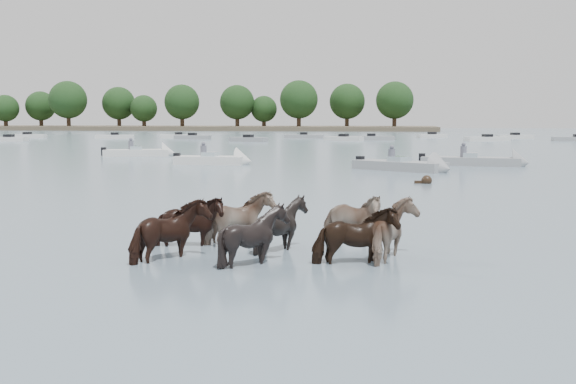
# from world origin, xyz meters

# --- Properties ---
(ground) EXTENTS (400.00, 400.00, 0.00)m
(ground) POSITION_xyz_m (0.00, 0.00, 0.00)
(ground) COLOR slate
(ground) RESTS_ON ground
(shoreline) EXTENTS (160.00, 30.00, 1.00)m
(shoreline) POSITION_xyz_m (-70.00, 150.00, 0.50)
(shoreline) COLOR #4C4233
(shoreline) RESTS_ON ground
(pony_herd) EXTENTS (5.81, 3.89, 1.36)m
(pony_herd) POSITION_xyz_m (-0.78, 2.14, 0.43)
(pony_herd) COLOR black
(pony_herd) RESTS_ON ground
(swimming_pony) EXTENTS (0.72, 0.44, 0.44)m
(swimming_pony) POSITION_xyz_m (2.60, 17.12, 0.10)
(swimming_pony) COLOR black
(swimming_pony) RESTS_ON ground
(motorboat_a) EXTENTS (4.71, 1.72, 1.92)m
(motorboat_a) POSITION_xyz_m (-8.79, 26.90, 0.23)
(motorboat_a) COLOR silver
(motorboat_a) RESTS_ON ground
(motorboat_b) EXTENTS (5.40, 4.10, 1.92)m
(motorboat_b) POSITION_xyz_m (2.16, 23.67, 0.23)
(motorboat_b) COLOR gray
(motorboat_b) RESTS_ON ground
(motorboat_c) EXTENTS (6.18, 2.39, 1.92)m
(motorboat_c) POSITION_xyz_m (6.32, 28.40, 0.22)
(motorboat_c) COLOR gray
(motorboat_c) RESTS_ON ground
(motorboat_f) EXTENTS (5.27, 3.15, 1.92)m
(motorboat_f) POSITION_xyz_m (-16.53, 34.64, 0.23)
(motorboat_f) COLOR silver
(motorboat_f) RESTS_ON ground
(distant_flotilla) EXTENTS (107.99, 26.82, 0.93)m
(distant_flotilla) POSITION_xyz_m (-0.31, 75.15, 0.26)
(distant_flotilla) COLOR silver
(distant_flotilla) RESTS_ON ground
(treeline) EXTENTS (150.09, 23.56, 12.21)m
(treeline) POSITION_xyz_m (-68.37, 147.92, 6.84)
(treeline) COLOR #382619
(treeline) RESTS_ON ground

